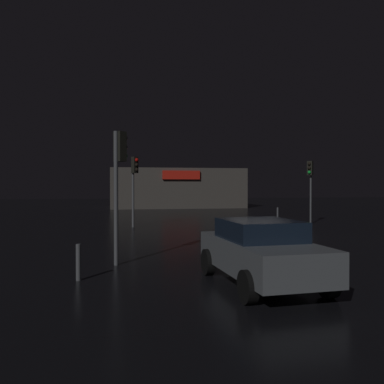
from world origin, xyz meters
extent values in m
plane|color=black|center=(0.00, 0.00, 0.00)|extent=(120.00, 120.00, 0.00)
cube|color=#4C4742|center=(0.35, 29.02, 2.12)|extent=(14.31, 9.86, 4.24)
cube|color=red|center=(0.35, 23.94, 3.49)|extent=(3.88, 0.24, 0.90)
cylinder|color=#595B60|center=(5.67, 6.15, 1.95)|extent=(0.11, 0.11, 3.90)
cube|color=black|center=(5.57, 6.04, 3.46)|extent=(0.41, 0.41, 0.87)
sphere|color=black|center=(5.46, 5.92, 3.72)|extent=(0.20, 0.20, 0.20)
sphere|color=black|center=(5.46, 5.92, 3.46)|extent=(0.20, 0.20, 0.20)
sphere|color=#19D13F|center=(5.46, 5.92, 3.20)|extent=(0.20, 0.20, 0.20)
cylinder|color=#595B60|center=(-6.15, -4.96, 2.00)|extent=(0.13, 0.13, 3.99)
cube|color=black|center=(-6.03, -4.86, 3.54)|extent=(0.40, 0.41, 0.90)
sphere|color=black|center=(-5.90, -4.76, 3.81)|extent=(0.20, 0.20, 0.20)
sphere|color=black|center=(-5.90, -4.76, 3.54)|extent=(0.20, 0.20, 0.20)
sphere|color=#19D13F|center=(-5.90, -4.76, 3.27)|extent=(0.20, 0.20, 0.20)
cylinder|color=#595B60|center=(-5.22, 6.27, 2.01)|extent=(0.14, 0.14, 4.03)
cube|color=black|center=(-5.12, 6.15, 3.56)|extent=(0.41, 0.40, 0.92)
sphere|color=red|center=(-5.02, 6.03, 3.84)|extent=(0.20, 0.20, 0.20)
sphere|color=black|center=(-5.02, 6.03, 3.56)|extent=(0.20, 0.20, 0.20)
sphere|color=black|center=(-5.02, 6.03, 3.29)|extent=(0.20, 0.20, 0.20)
cube|color=slate|center=(-2.74, -8.06, 0.71)|extent=(2.10, 4.32, 0.73)
cube|color=black|center=(-2.74, -7.96, 1.31)|extent=(1.77, 2.11, 0.47)
cylinder|color=black|center=(-1.74, -9.38, 0.34)|extent=(0.27, 0.70, 0.69)
cylinder|color=black|center=(-3.55, -9.50, 0.34)|extent=(0.27, 0.70, 0.69)
cylinder|color=black|center=(-1.93, -6.61, 0.34)|extent=(0.27, 0.70, 0.69)
cylinder|color=black|center=(-3.74, -6.73, 0.34)|extent=(0.27, 0.70, 0.69)
cylinder|color=#595B60|center=(3.87, 7.03, 0.50)|extent=(0.10, 0.10, 1.01)
cylinder|color=#595B60|center=(-7.07, -6.80, 0.46)|extent=(0.12, 0.12, 0.92)
camera|label=1|loc=(-6.12, -17.28, 2.36)|focal=38.13mm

